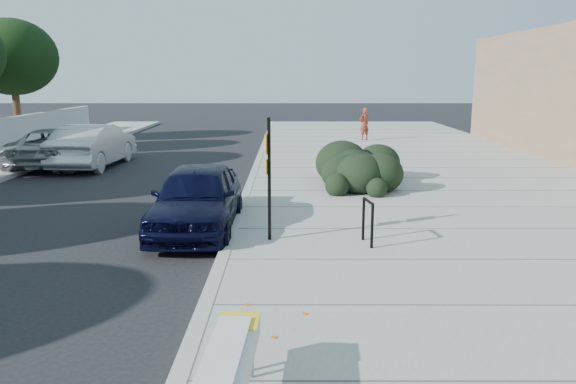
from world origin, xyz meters
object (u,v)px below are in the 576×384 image
at_px(bike_rack, 368,217).
at_px(sedan_navy, 197,198).
at_px(sign_post, 268,171).
at_px(pedestrian, 364,124).
at_px(suv_silver, 59,147).
at_px(bench, 225,373).
at_px(wagon_silver, 94,146).

relative_size(bike_rack, sedan_navy, 0.20).
xyz_separation_m(sign_post, sedan_navy, (-1.58, 1.18, -0.79)).
bearing_deg(pedestrian, suv_silver, -2.83).
relative_size(bench, sedan_navy, 0.50).
bearing_deg(sedan_navy, pedestrian, 70.73).
distance_m(bike_rack, pedestrian, 17.82).
xyz_separation_m(bike_rack, pedestrian, (2.24, 17.68, 0.28)).
relative_size(bench, bike_rack, 2.46).
bearing_deg(sedan_navy, bench, -78.72).
distance_m(wagon_silver, suv_silver, 1.36).
height_order(sign_post, wagon_silver, sign_post).
height_order(bike_rack, wagon_silver, wagon_silver).
bearing_deg(bike_rack, wagon_silver, 120.61).
relative_size(sign_post, suv_silver, 0.47).
relative_size(bench, sign_post, 0.89).
height_order(bench, suv_silver, suv_silver).
height_order(bike_rack, sedan_navy, sedan_navy).
relative_size(sign_post, wagon_silver, 0.50).
bearing_deg(sign_post, wagon_silver, 134.38).
bearing_deg(bike_rack, bench, -120.09).
xyz_separation_m(sign_post, suv_silver, (-8.14, 10.01, -0.80)).
distance_m(bike_rack, sedan_navy, 3.77).
distance_m(suv_silver, pedestrian, 14.32).
height_order(suv_silver, pedestrian, pedestrian).
bearing_deg(bench, wagon_silver, 115.80).
xyz_separation_m(bench, wagon_silver, (-6.60, 15.79, 0.14)).
height_order(sign_post, suv_silver, sign_post).
relative_size(wagon_silver, pedestrian, 3.00).
height_order(bike_rack, pedestrian, pedestrian).
relative_size(bike_rack, wagon_silver, 0.18).
bearing_deg(sign_post, bench, -81.96).
height_order(bench, pedestrian, pedestrian).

